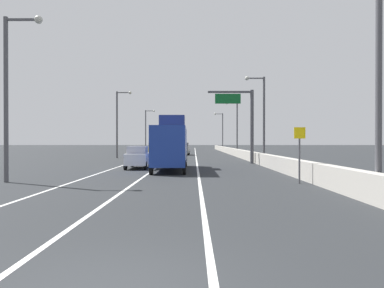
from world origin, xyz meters
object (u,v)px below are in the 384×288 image
at_px(speed_advisory_sign, 300,150).
at_px(lamp_post_right_fourth, 221,129).
at_px(car_black_3, 163,146).
at_px(box_truck, 171,144).
at_px(overhead_sign_gantry, 245,117).
at_px(lamp_post_right_third, 235,124).
at_px(car_white_2, 138,157).
at_px(lamp_post_left_far, 147,128).
at_px(car_yellow_1, 157,151).
at_px(lamp_post_right_second, 261,113).
at_px(car_gray_0, 183,149).
at_px(lamp_post_left_mid, 119,119).
at_px(lamp_post_right_near, 371,60).
at_px(lamp_post_left_near, 11,86).
at_px(car_red_4, 177,146).

xyz_separation_m(speed_advisory_sign, lamp_post_right_fourth, (1.03, 66.41, 3.54)).
height_order(car_black_3, box_truck, box_truck).
height_order(overhead_sign_gantry, speed_advisory_sign, overhead_sign_gantry).
bearing_deg(lamp_post_right_third, box_truck, -105.22).
xyz_separation_m(speed_advisory_sign, car_white_2, (-10.27, 10.58, -0.83)).
bearing_deg(car_white_2, lamp_post_left_far, 96.72).
bearing_deg(lamp_post_right_fourth, lamp_post_left_far, -153.62).
distance_m(car_yellow_1, car_black_3, 46.40).
xyz_separation_m(lamp_post_right_fourth, car_yellow_1, (-11.20, -41.98, -4.26)).
height_order(lamp_post_left_far, car_black_3, lamp_post_left_far).
xyz_separation_m(lamp_post_right_second, car_gray_0, (-8.85, 21.34, -4.27)).
relative_size(lamp_post_right_second, lamp_post_left_mid, 1.00).
bearing_deg(lamp_post_right_third, overhead_sign_gantry, -94.61).
distance_m(overhead_sign_gantry, lamp_post_left_mid, 19.56).
height_order(lamp_post_right_near, lamp_post_left_near, same).
distance_m(speed_advisory_sign, car_red_4, 78.90).
bearing_deg(lamp_post_left_near, car_gray_0, 78.08).
relative_size(car_white_2, box_truck, 0.48).
height_order(lamp_post_left_far, car_red_4, lamp_post_left_far).
bearing_deg(speed_advisory_sign, car_black_3, 100.76).
distance_m(car_gray_0, box_truck, 30.60).
xyz_separation_m(lamp_post_right_near, lamp_post_right_fourth, (-0.01, 71.92, 0.00)).
xyz_separation_m(overhead_sign_gantry, lamp_post_left_near, (-15.22, -16.72, 0.57)).
distance_m(lamp_post_right_near, box_truck, 17.30).
height_order(speed_advisory_sign, lamp_post_left_far, lamp_post_left_far).
distance_m(car_yellow_1, car_red_4, 53.82).
height_order(overhead_sign_gantry, car_white_2, overhead_sign_gantry).
relative_size(lamp_post_right_fourth, lamp_post_left_far, 1.00).
distance_m(overhead_sign_gantry, lamp_post_left_far, 43.64).
relative_size(lamp_post_left_mid, car_black_3, 2.00).
height_order(overhead_sign_gantry, lamp_post_right_near, lamp_post_right_near).
xyz_separation_m(lamp_post_right_near, car_white_2, (-11.31, 16.09, -4.37)).
bearing_deg(lamp_post_right_third, car_white_2, -110.43).
xyz_separation_m(car_white_2, car_black_3, (-3.17, 60.13, 0.07)).
relative_size(lamp_post_left_far, car_yellow_1, 2.03).
relative_size(lamp_post_right_near, lamp_post_right_fourth, 1.00).
distance_m(car_black_3, car_red_4, 8.23).
distance_m(lamp_post_left_near, lamp_post_left_mid, 28.77).
distance_m(lamp_post_right_third, lamp_post_left_near, 45.35).
bearing_deg(car_white_2, car_yellow_1, 89.58).
bearing_deg(car_yellow_1, lamp_post_right_second, -27.08).
height_order(car_white_2, box_truck, box_truck).
xyz_separation_m(lamp_post_right_third, car_red_4, (-11.74, 35.81, -4.24)).
bearing_deg(lamp_post_right_second, car_yellow_1, 152.92).
height_order(overhead_sign_gantry, lamp_post_left_near, lamp_post_left_near).
distance_m(lamp_post_right_second, car_yellow_1, 13.77).
distance_m(speed_advisory_sign, car_gray_0, 40.48).
height_order(lamp_post_left_near, box_truck, lamp_post_left_near).
relative_size(overhead_sign_gantry, speed_advisory_sign, 2.50).
bearing_deg(lamp_post_right_third, car_black_3, 118.00).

